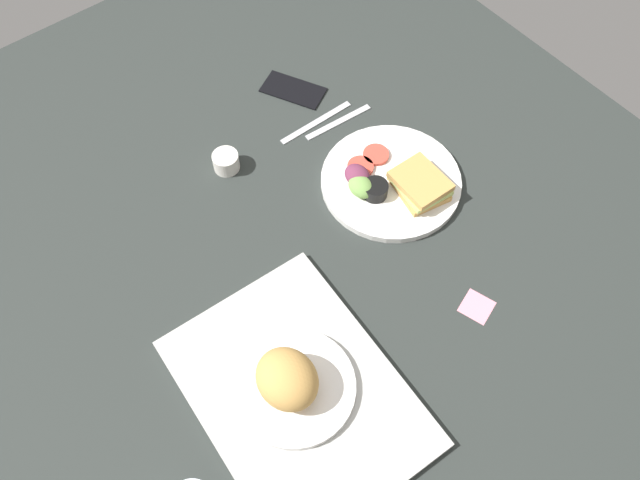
# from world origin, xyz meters

# --- Properties ---
(ground_plane) EXTENTS (1.90, 1.50, 0.03)m
(ground_plane) POSITION_xyz_m (0.00, 0.00, -0.01)
(ground_plane) COLOR #282D2B
(serving_tray) EXTENTS (0.47, 0.36, 0.02)m
(serving_tray) POSITION_xyz_m (-0.18, 0.24, 0.01)
(serving_tray) COLOR #B2B2AD
(serving_tray) RESTS_ON ground_plane
(bread_plate_near) EXTENTS (0.21, 0.21, 0.09)m
(bread_plate_near) POSITION_xyz_m (-0.17, 0.25, 0.05)
(bread_plate_near) COLOR white
(bread_plate_near) RESTS_ON serving_tray
(plate_with_salad) EXTENTS (0.30, 0.30, 0.05)m
(plate_with_salad) POSITION_xyz_m (0.05, -0.18, 0.02)
(plate_with_salad) COLOR white
(plate_with_salad) RESTS_ON ground_plane
(espresso_cup) EXTENTS (0.06, 0.06, 0.04)m
(espresso_cup) POSITION_xyz_m (0.31, 0.06, 0.02)
(espresso_cup) COLOR silver
(espresso_cup) RESTS_ON ground_plane
(fork) EXTENTS (0.03, 0.17, 0.01)m
(fork) POSITION_xyz_m (0.26, -0.21, 0.00)
(fork) COLOR #B7B7BC
(fork) RESTS_ON ground_plane
(knife) EXTENTS (0.02, 0.19, 0.01)m
(knife) POSITION_xyz_m (0.29, -0.17, 0.00)
(knife) COLOR #B7B7BC
(knife) RESTS_ON ground_plane
(cell_phone) EXTENTS (0.16, 0.13, 0.01)m
(cell_phone) POSITION_xyz_m (0.40, -0.19, 0.00)
(cell_phone) COLOR black
(cell_phone) RESTS_ON ground_plane
(sticky_note) EXTENTS (0.07, 0.07, 0.00)m
(sticky_note) POSITION_xyz_m (-0.26, -0.13, 0.00)
(sticky_note) COLOR pink
(sticky_note) RESTS_ON ground_plane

